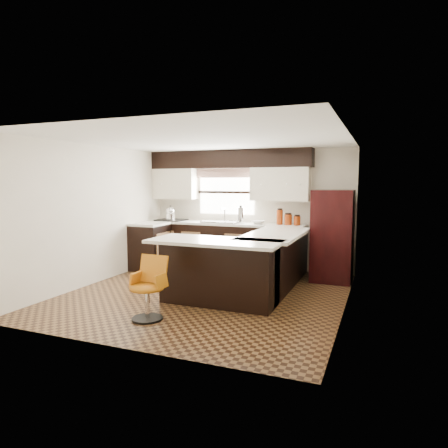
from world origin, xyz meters
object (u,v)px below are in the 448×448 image
at_px(peninsula_return, 219,273).
at_px(bar_chair, 147,289).
at_px(peninsula_long, 272,263).
at_px(refrigerator, 332,236).

distance_m(peninsula_return, bar_chair, 1.15).
xyz_separation_m(peninsula_long, peninsula_return, (-0.53, -0.97, 0.00)).
bearing_deg(refrigerator, peninsula_return, -124.30).
height_order(refrigerator, bar_chair, refrigerator).
distance_m(peninsula_return, refrigerator, 2.43).
bearing_deg(peninsula_long, refrigerator, 50.63).
bearing_deg(peninsula_return, refrigerator, 55.70).
height_order(peninsula_return, bar_chair, peninsula_return).
distance_m(peninsula_long, peninsula_return, 1.11).
bearing_deg(refrigerator, bar_chair, -123.22).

